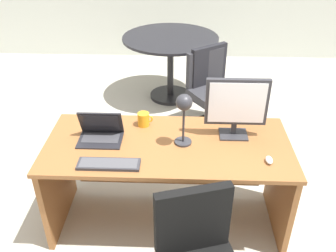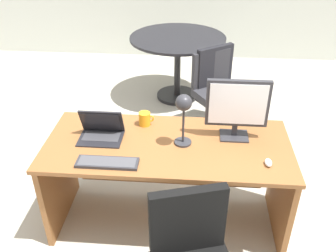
# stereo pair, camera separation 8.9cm
# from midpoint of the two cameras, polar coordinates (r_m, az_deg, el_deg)

# --- Properties ---
(ground) EXTENTS (12.00, 12.00, 0.00)m
(ground) POSITION_cam_midpoint_polar(r_m,az_deg,el_deg) (4.24, 0.16, 0.47)
(ground) COLOR #B7B2A3
(desk) EXTENTS (1.73, 0.76, 0.74)m
(desk) POSITION_cam_midpoint_polar(r_m,az_deg,el_deg) (2.76, -0.91, -5.98)
(desk) COLOR brown
(desk) RESTS_ON ground
(monitor) EXTENTS (0.43, 0.16, 0.44)m
(monitor) POSITION_cam_midpoint_polar(r_m,az_deg,el_deg) (2.57, 9.59, 3.30)
(monitor) COLOR #2D2D33
(monitor) RESTS_ON desk
(laptop) EXTENTS (0.31, 0.23, 0.21)m
(laptop) POSITION_cam_midpoint_polar(r_m,az_deg,el_deg) (2.66, -11.31, -0.63)
(laptop) COLOR black
(laptop) RESTS_ON desk
(keyboard) EXTENTS (0.40, 0.12, 0.02)m
(keyboard) POSITION_cam_midpoint_polar(r_m,az_deg,el_deg) (2.41, -10.19, -5.84)
(keyboard) COLOR #2D2D33
(keyboard) RESTS_ON desk
(mouse) EXTENTS (0.04, 0.08, 0.04)m
(mouse) POSITION_cam_midpoint_polar(r_m,az_deg,el_deg) (2.47, 14.38, -5.14)
(mouse) COLOR silver
(mouse) RESTS_ON desk
(desk_lamp) EXTENTS (0.12, 0.14, 0.39)m
(desk_lamp) POSITION_cam_midpoint_polar(r_m,az_deg,el_deg) (2.42, 1.43, 2.65)
(desk_lamp) COLOR #2D2D33
(desk_lamp) RESTS_ON desk
(coffee_mug) EXTENTS (0.12, 0.09, 0.10)m
(coffee_mug) POSITION_cam_midpoint_polar(r_m,az_deg,el_deg) (2.77, -4.70, 1.04)
(coffee_mug) COLOR orange
(coffee_mug) RESTS_ON desk
(meeting_table) EXTENTS (1.15, 1.15, 0.80)m
(meeting_table) POSITION_cam_midpoint_polar(r_m,az_deg,el_deg) (4.58, -0.18, 11.32)
(meeting_table) COLOR black
(meeting_table) RESTS_ON ground
(meeting_chair_near) EXTENTS (0.63, 0.64, 0.86)m
(meeting_chair_near) POSITION_cam_midpoint_polar(r_m,az_deg,el_deg) (3.99, 6.21, 4.08)
(meeting_chair_near) COLOR black
(meeting_chair_near) RESTS_ON ground
(meeting_chair_far) EXTENTS (0.64, 0.65, 0.90)m
(meeting_chair_far) POSITION_cam_midpoint_polar(r_m,az_deg,el_deg) (4.04, 6.79, 4.21)
(meeting_chair_far) COLOR black
(meeting_chair_far) RESTS_ON ground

